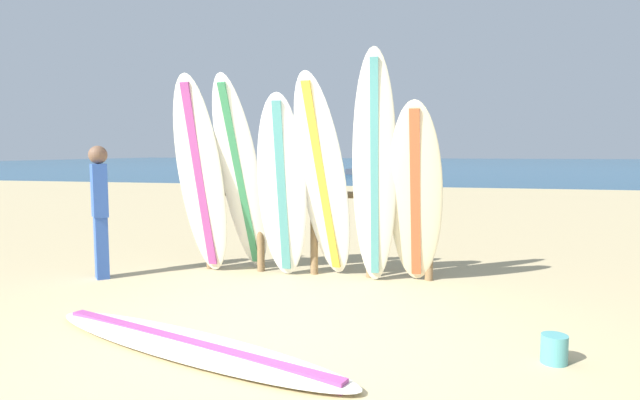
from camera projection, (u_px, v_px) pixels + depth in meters
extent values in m
plane|color=tan|center=(267.00, 352.00, 3.83)|extent=(120.00, 120.00, 0.00)
cube|color=navy|center=(433.00, 163.00, 60.04)|extent=(120.00, 80.00, 0.01)
cylinder|color=olive|center=(210.00, 224.00, 6.49)|extent=(0.09, 0.09, 1.10)
cylinder|color=olive|center=(261.00, 226.00, 6.34)|extent=(0.09, 0.09, 1.10)
cylinder|color=olive|center=(314.00, 228.00, 6.19)|extent=(0.09, 0.09, 1.10)
cylinder|color=olive|center=(370.00, 230.00, 6.04)|extent=(0.09, 0.09, 1.10)
cylinder|color=olive|center=(430.00, 232.00, 5.89)|extent=(0.09, 0.09, 1.10)
cylinder|color=olive|center=(314.00, 194.00, 6.15)|extent=(2.76, 0.08, 0.08)
ellipsoid|color=silver|center=(201.00, 177.00, 6.05)|extent=(0.62, 0.70, 2.30)
cube|color=#A53F8C|center=(201.00, 177.00, 6.05)|extent=(0.15, 0.63, 2.12)
ellipsoid|color=white|center=(241.00, 178.00, 6.03)|extent=(0.52, 1.06, 2.28)
cube|color=#388C59|center=(241.00, 178.00, 6.03)|extent=(0.12, 0.98, 2.10)
ellipsoid|color=white|center=(282.00, 188.00, 5.87)|extent=(0.59, 0.62, 2.08)
cube|color=teal|center=(282.00, 188.00, 5.87)|extent=(0.14, 0.55, 1.92)
ellipsoid|color=white|center=(323.00, 181.00, 5.74)|extent=(0.70, 1.08, 2.26)
cube|color=gold|center=(323.00, 181.00, 5.74)|extent=(0.26, 0.94, 2.09)
ellipsoid|color=silver|center=(375.00, 171.00, 5.55)|extent=(0.51, 0.66, 2.49)
cube|color=teal|center=(375.00, 171.00, 5.55)|extent=(0.12, 0.60, 2.29)
ellipsoid|color=beige|center=(415.00, 196.00, 5.56)|extent=(0.59, 0.76, 1.97)
cube|color=#CC5933|center=(415.00, 196.00, 5.56)|extent=(0.12, 0.70, 1.81)
ellipsoid|color=white|center=(187.00, 345.00, 3.87)|extent=(2.89, 1.41, 0.07)
cube|color=#A53F8C|center=(187.00, 345.00, 3.87)|extent=(2.54, 0.93, 0.08)
cube|color=#3359B2|center=(101.00, 248.00, 6.01)|extent=(0.23, 0.24, 0.71)
cube|color=#3359B2|center=(99.00, 190.00, 5.95)|extent=(0.28, 0.28, 0.60)
sphere|color=brown|center=(98.00, 155.00, 5.91)|extent=(0.20, 0.20, 0.20)
cube|color=#333842|center=(364.00, 171.00, 32.65)|extent=(2.13, 2.52, 0.35)
cube|color=silver|center=(364.00, 166.00, 32.62)|extent=(1.03, 1.09, 0.36)
cylinder|color=teal|center=(554.00, 349.00, 3.62)|extent=(0.18, 0.18, 0.20)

